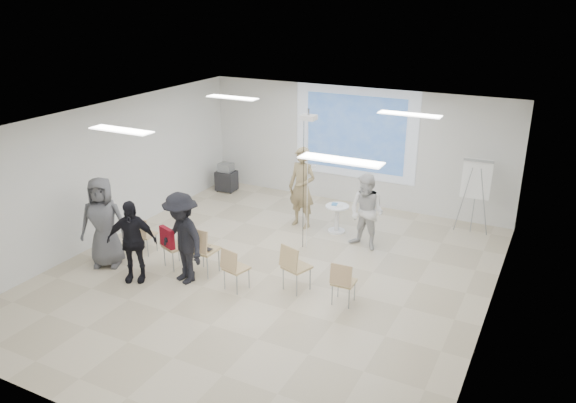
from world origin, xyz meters
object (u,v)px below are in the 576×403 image
at_px(audience_outer, 103,217).
at_px(chair_right_inner, 294,264).
at_px(pedestal_table, 337,217).
at_px(flipchart_easel, 476,180).
at_px(chair_far_left, 143,233).
at_px(av_cart, 226,178).
at_px(chair_center, 233,266).
at_px(audience_mid, 182,232).
at_px(chair_left_inner, 202,247).
at_px(player_right, 367,208).
at_px(player_left, 302,182).
at_px(chair_left_mid, 172,244).
at_px(laptop, 205,248).
at_px(chair_right_far, 343,280).
at_px(audience_left, 131,235).

bearing_deg(audience_outer, chair_right_inner, -15.15).
height_order(pedestal_table, flipchart_easel, flipchart_easel).
distance_m(chair_far_left, av_cart, 4.22).
bearing_deg(chair_center, audience_mid, -160.67).
bearing_deg(chair_right_inner, chair_left_inner, -154.02).
distance_m(chair_left_inner, audience_outer, 2.08).
bearing_deg(player_right, player_left, 178.54).
bearing_deg(chair_left_mid, chair_right_inner, 26.14).
bearing_deg(laptop, chair_left_mid, 10.41).
xyz_separation_m(audience_mid, flipchart_easel, (4.42, 4.82, 0.27)).
bearing_deg(audience_outer, laptop, -9.05).
height_order(chair_right_far, av_cart, chair_right_far).
height_order(chair_right_far, audience_mid, audience_mid).
height_order(player_left, flipchart_easel, player_left).
xyz_separation_m(pedestal_table, audience_mid, (-1.68, -3.47, 0.64)).
distance_m(player_right, av_cart, 5.02).
xyz_separation_m(player_right, chair_left_mid, (-3.09, -2.62, -0.40)).
bearing_deg(player_left, chair_right_inner, -58.51).
bearing_deg(chair_center, chair_left_mid, -175.27).
relative_size(pedestal_table, av_cart, 0.84).
relative_size(chair_right_far, av_cart, 1.04).
xyz_separation_m(chair_left_mid, av_cart, (-1.57, 4.39, -0.15)).
relative_size(flipchart_easel, av_cart, 2.19).
height_order(audience_mid, flipchart_easel, audience_mid).
relative_size(player_left, chair_left_mid, 2.46).
bearing_deg(chair_left_inner, audience_outer, -164.65).
distance_m(chair_far_left, chair_left_mid, 0.94).
bearing_deg(audience_outer, chair_center, -20.73).
distance_m(audience_outer, av_cart, 4.93).
bearing_deg(chair_right_inner, audience_left, -142.79).
height_order(player_left, laptop, player_left).
distance_m(player_right, chair_left_mid, 4.07).
relative_size(player_left, audience_outer, 1.04).
relative_size(pedestal_table, flipchart_easel, 0.38).
relative_size(chair_far_left, flipchart_easel, 0.48).
bearing_deg(audience_mid, player_right, 69.30).
xyz_separation_m(chair_far_left, laptop, (1.64, -0.10, 0.05)).
height_order(chair_far_left, audience_outer, audience_outer).
distance_m(chair_left_mid, chair_right_far, 3.54).
bearing_deg(chair_left_mid, pedestal_table, 75.15).
distance_m(laptop, audience_outer, 2.12).
bearing_deg(audience_left, player_left, 40.86).
distance_m(player_left, chair_far_left, 3.72).
height_order(laptop, audience_mid, audience_mid).
distance_m(player_left, chair_left_mid, 3.42).
bearing_deg(audience_outer, chair_right_far, -17.82).
height_order(chair_right_far, audience_outer, audience_outer).
height_order(audience_left, audience_outer, audience_outer).
bearing_deg(chair_right_far, laptop, 179.23).
relative_size(pedestal_table, player_left, 0.31).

